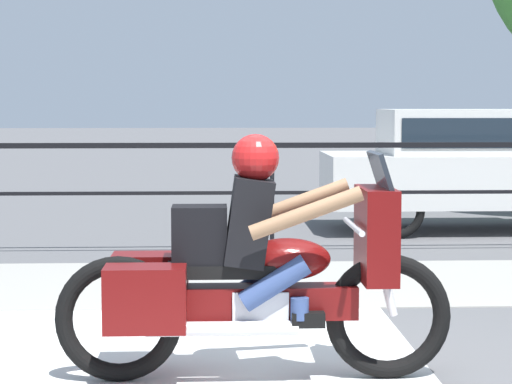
% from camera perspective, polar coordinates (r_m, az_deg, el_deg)
% --- Properties ---
extents(ground_plane, '(120.00, 120.00, 0.00)m').
position_cam_1_polar(ground_plane, '(6.18, 3.84, -10.90)').
color(ground_plane, '#565659').
extents(sidewalk_band, '(44.00, 2.40, 0.01)m').
position_cam_1_polar(sidewalk_band, '(9.48, 1.58, -5.19)').
color(sidewalk_band, '#99968E').
rests_on(sidewalk_band, ground).
extents(fence_railing, '(36.00, 0.05, 1.26)m').
position_cam_1_polar(fence_railing, '(11.20, 0.93, 1.47)').
color(fence_railing, black).
rests_on(fence_railing, ground).
extents(motorcycle, '(2.44, 0.76, 1.52)m').
position_cam_1_polar(motorcycle, '(6.11, -0.32, -4.57)').
color(motorcycle, black).
rests_on(motorcycle, ground).
extents(parked_car, '(4.31, 1.64, 1.61)m').
position_cam_1_polar(parked_car, '(13.56, 12.70, 1.70)').
color(parked_car, silver).
rests_on(parked_car, ground).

